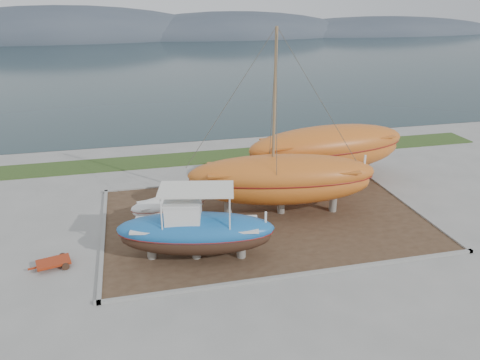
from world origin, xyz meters
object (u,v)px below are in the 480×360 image
object	(u,v)px
blue_caique	(195,224)
white_dinghy	(169,208)
orange_bare_hull	(327,154)
red_trailer	(54,264)
orange_sailboat	(284,126)

from	to	relation	value
blue_caique	white_dinghy	bearing A→B (deg)	113.00
blue_caique	white_dinghy	distance (m)	4.85
blue_caique	orange_bare_hull	size ratio (longest dim) A/B	0.67
white_dinghy	orange_bare_hull	world-z (taller)	orange_bare_hull
white_dinghy	red_trailer	distance (m)	7.06
white_dinghy	red_trailer	bearing A→B (deg)	-157.42
white_dinghy	orange_bare_hull	distance (m)	11.77
blue_caique	orange_sailboat	bearing A→B (deg)	46.70
orange_bare_hull	orange_sailboat	bearing A→B (deg)	-143.48
white_dinghy	orange_sailboat	size ratio (longest dim) A/B	0.40
orange_sailboat	red_trailer	xyz separation A→B (m)	(-12.45, -3.04, -5.21)
blue_caique	red_trailer	bearing A→B (deg)	-174.64
blue_caique	orange_bare_hull	distance (m)	13.11
white_dinghy	red_trailer	size ratio (longest dim) A/B	1.91
white_dinghy	red_trailer	xyz separation A→B (m)	(-5.93, -3.79, -0.56)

